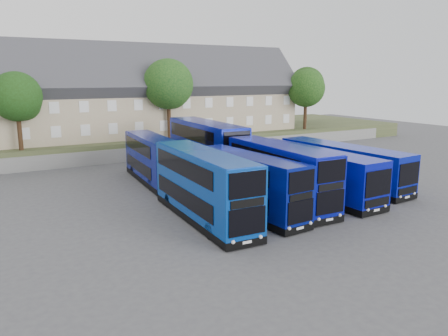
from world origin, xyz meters
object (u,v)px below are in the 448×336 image
(dd_front_left, at_px, (204,187))
(dd_front_mid, at_px, (249,185))
(coach_east_a, at_px, (310,172))
(tree_far, at_px, (307,86))
(tree_west, at_px, (18,98))
(tree_east, at_px, (306,90))
(tree_mid, at_px, (169,86))

(dd_front_left, bearing_deg, dd_front_mid, -1.55)
(coach_east_a, bearing_deg, tree_far, 48.66)
(tree_west, relative_size, tree_east, 0.94)
(dd_front_left, relative_size, dd_front_mid, 1.11)
(dd_front_mid, xyz_separation_m, tree_far, (30.30, 30.17, 5.77))
(tree_mid, distance_m, tree_far, 26.80)
(tree_east, bearing_deg, dd_front_mid, -136.36)
(tree_east, bearing_deg, coach_east_a, -129.21)
(tree_west, bearing_deg, coach_east_a, -48.94)
(dd_front_mid, relative_size, tree_far, 1.17)
(dd_front_mid, height_order, tree_mid, tree_mid)
(dd_front_mid, relative_size, tree_west, 1.33)
(tree_mid, bearing_deg, coach_east_a, -83.24)
(dd_front_left, relative_size, tree_east, 1.38)
(dd_front_left, bearing_deg, tree_east, 42.40)
(dd_front_left, height_order, dd_front_mid, dd_front_left)
(tree_west, relative_size, tree_mid, 0.83)
(dd_front_left, height_order, coach_east_a, dd_front_left)
(tree_east, height_order, tree_far, tree_far)
(tree_west, height_order, tree_east, tree_east)
(coach_east_a, distance_m, tree_east, 28.11)
(dd_front_left, xyz_separation_m, tree_west, (-8.43, 22.93, 4.87))
(coach_east_a, xyz_separation_m, tree_east, (17.41, 21.34, 5.62))
(dd_front_left, bearing_deg, tree_mid, 74.74)
(tree_far, bearing_deg, tree_mid, -165.96)
(tree_mid, bearing_deg, tree_east, -1.43)
(coach_east_a, xyz_separation_m, tree_mid, (-2.59, 21.84, 6.30))
(tree_east, bearing_deg, tree_west, -180.00)
(tree_east, distance_m, tree_far, 9.23)
(dd_front_left, relative_size, tree_west, 1.47)
(dd_front_mid, height_order, tree_west, tree_west)
(dd_front_mid, bearing_deg, coach_east_a, 10.62)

